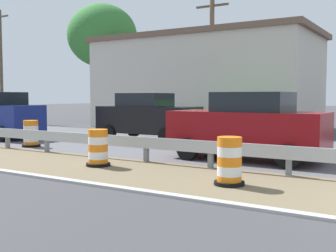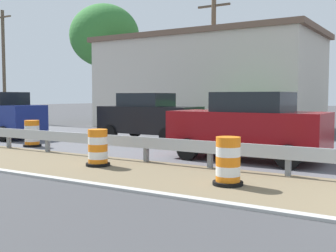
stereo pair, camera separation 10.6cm
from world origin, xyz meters
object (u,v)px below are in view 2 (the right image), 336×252
traffic_barrel_nearest (228,164)px  traffic_barrel_close (98,149)px  car_lead_far_lane (248,126)px  car_distant_c (149,117)px  utility_pole_mid (4,64)px  traffic_barrel_mid (32,135)px  utility_pole_near (213,62)px

traffic_barrel_nearest → traffic_barrel_close: size_ratio=1.03×
traffic_barrel_nearest → car_lead_far_lane: car_lead_far_lane is taller
traffic_barrel_nearest → traffic_barrel_close: bearing=84.2°
car_distant_c → utility_pole_mid: (5.25, 16.68, 3.23)m
traffic_barrel_nearest → car_lead_far_lane: (3.51, 0.94, 0.54)m
traffic_barrel_nearest → traffic_barrel_mid: (2.38, 8.95, -0.02)m
traffic_barrel_mid → utility_pole_near: bearing=-16.7°
traffic_barrel_nearest → utility_pole_near: (11.80, 6.13, 3.20)m
traffic_barrel_nearest → car_lead_far_lane: size_ratio=0.23×
car_distant_c → traffic_barrel_close: bearing=-67.8°
traffic_barrel_nearest → car_distant_c: size_ratio=0.23×
traffic_barrel_nearest → utility_pole_near: utility_pole_near is taller
car_lead_far_lane → utility_pole_mid: size_ratio=0.55×
traffic_barrel_close → car_lead_far_lane: size_ratio=0.22×
traffic_barrel_nearest → car_distant_c: (6.62, 6.61, 0.54)m
car_distant_c → utility_pole_mid: size_ratio=0.53×
car_lead_far_lane → car_distant_c: car_distant_c is taller
traffic_barrel_nearest → traffic_barrel_close: 3.98m
utility_pole_near → utility_pole_mid: utility_pole_mid is taller
traffic_barrel_close → car_distant_c: 6.79m
utility_pole_near → traffic_barrel_close: bearing=-169.2°
traffic_barrel_nearest → utility_pole_near: 13.68m
traffic_barrel_nearest → utility_pole_near: bearing=27.5°
utility_pole_mid → traffic_barrel_mid: bearing=-123.5°
traffic_barrel_mid → car_distant_c: bearing=-28.9°
traffic_barrel_close → car_lead_far_lane: (3.11, -3.02, 0.55)m
utility_pole_near → traffic_barrel_nearest: bearing=-152.5°
car_lead_far_lane → utility_pole_mid: utility_pole_mid is taller
traffic_barrel_close → traffic_barrel_mid: size_ratio=1.01×
traffic_barrel_mid → car_lead_far_lane: car_lead_far_lane is taller
traffic_barrel_mid → utility_pole_near: utility_pole_near is taller
traffic_barrel_nearest → traffic_barrel_close: (0.40, 3.96, -0.02)m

